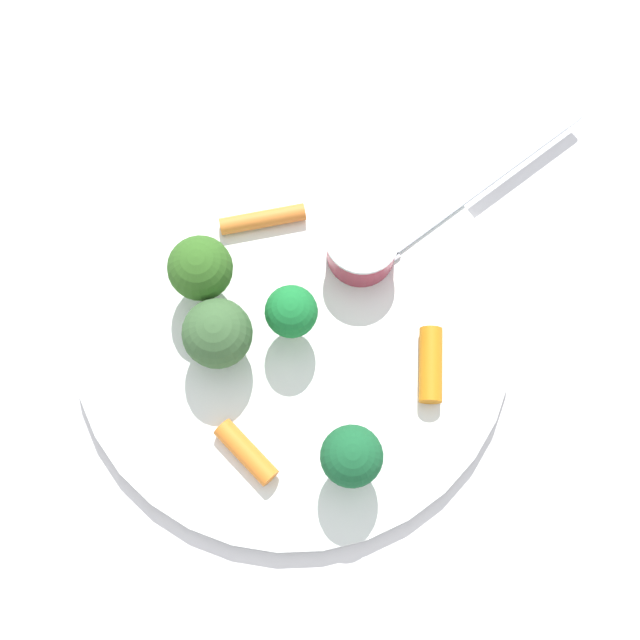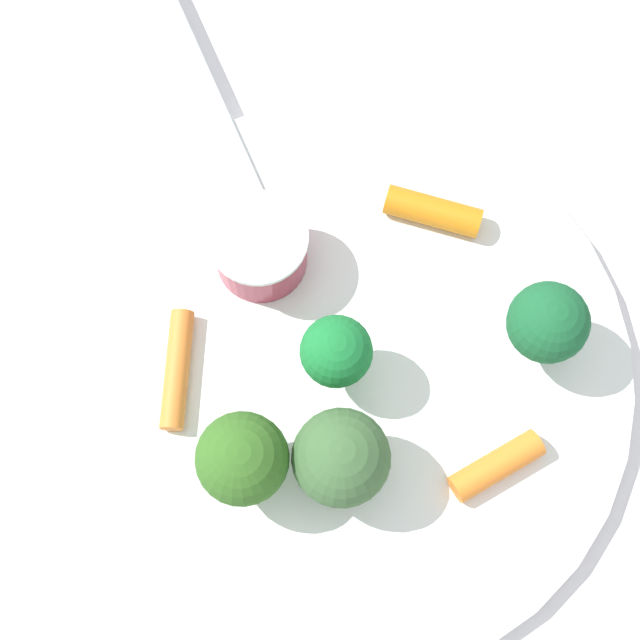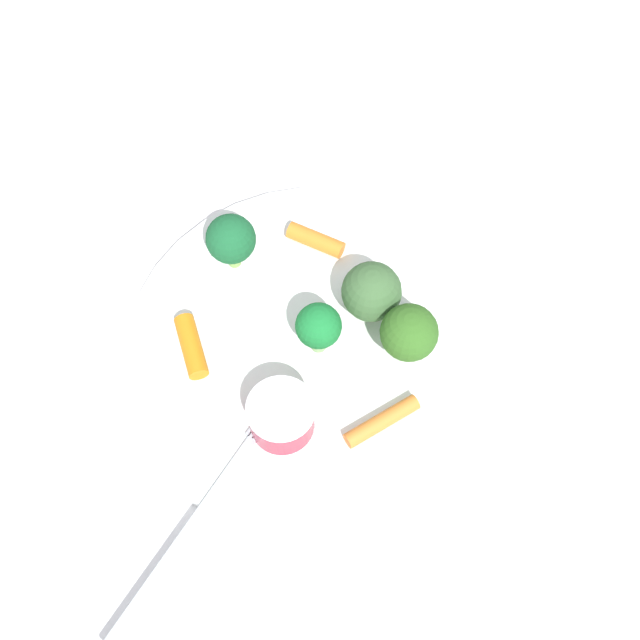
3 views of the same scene
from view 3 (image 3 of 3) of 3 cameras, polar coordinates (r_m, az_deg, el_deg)
name	(u,v)px [view 3 (image 3 of 3)]	position (r m, az deg, el deg)	size (l,w,h in m)	color
ground_plane	(319,353)	(0.64, -0.10, -2.24)	(2.40, 2.40, 0.00)	silver
plate	(319,349)	(0.63, -0.10, -2.00)	(0.29, 0.29, 0.01)	white
sauce_cup	(282,416)	(0.59, -2.64, -6.56)	(0.05, 0.05, 0.03)	#9A273C
broccoli_floret_0	(231,240)	(0.64, -6.09, 5.47)	(0.04, 0.04, 0.05)	#87B259
broccoli_floret_1	(371,292)	(0.61, 3.53, 1.91)	(0.04, 0.04, 0.05)	#91AC5F
broccoli_floret_2	(409,337)	(0.59, 6.07, -1.18)	(0.04, 0.04, 0.06)	#7EB85E
broccoli_floret_3	(320,323)	(0.60, 0.01, -0.21)	(0.03, 0.03, 0.05)	#89B674
carrot_stick_0	(191,346)	(0.62, -8.76, -1.79)	(0.02, 0.02, 0.05)	orange
carrot_stick_1	(316,240)	(0.66, -0.30, 5.47)	(0.01, 0.01, 0.05)	orange
carrot_stick_2	(382,421)	(0.60, 4.23, -6.89)	(0.01, 0.01, 0.06)	orange
fork	(197,518)	(0.59, -8.39, -13.18)	(0.18, 0.10, 0.00)	#B3BEC6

